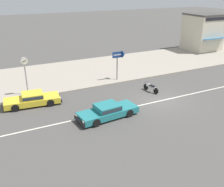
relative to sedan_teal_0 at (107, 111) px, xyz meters
name	(u,v)px	position (x,y,z in m)	size (l,w,h in m)	color
ground_plane	(161,101)	(5.43, 0.71, -0.53)	(160.00, 160.00, 0.00)	#4C4947
lane_centre_stripe	(161,101)	(5.43, 0.71, -0.53)	(50.40, 0.14, 0.01)	silver
kerb_strip	(108,68)	(5.43, 11.09, -0.46)	(68.00, 10.00, 0.15)	#9E9384
sedan_teal_0	(107,111)	(0.00, 0.00, 0.00)	(4.81, 2.08, 1.06)	teal
sedan_yellow_2	(33,99)	(-4.57, 4.77, 0.00)	(4.68, 2.14, 1.06)	yellow
motorcycle_0	(151,87)	(5.85, 2.89, -0.11)	(0.62, 1.85, 0.80)	black
street_clock	(25,67)	(-4.57, 6.98, 2.17)	(0.66, 0.22, 3.40)	#9E9EA3
arrow_signboard	(122,56)	(4.94, 6.93, 2.08)	(1.43, 0.67, 2.95)	#4C4C51
shopfront_corner_warung	(203,32)	(22.23, 13.52, 2.25)	(4.62, 5.27, 5.27)	beige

